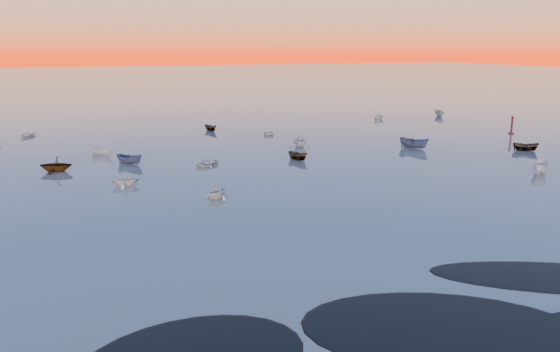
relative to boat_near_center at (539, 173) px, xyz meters
name	(u,v)px	position (x,y,z in m)	size (l,w,h in m)	color
ground	(185,112)	(-28.77, 75.19, 0.00)	(600.00, 600.00, 0.00)	slate
mud_lobes	(500,304)	(-28.77, -25.81, 0.01)	(140.00, 6.00, 0.07)	black
moored_fleet	(243,148)	(-28.77, 28.19, 0.00)	(124.00, 58.00, 1.20)	silver
boat_near_center	(539,173)	(0.00, 0.00, 0.00)	(4.03, 1.71, 1.40)	silver
channel_marker	(512,126)	(18.43, 24.76, 1.32)	(0.94, 0.94, 3.34)	#400F0D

